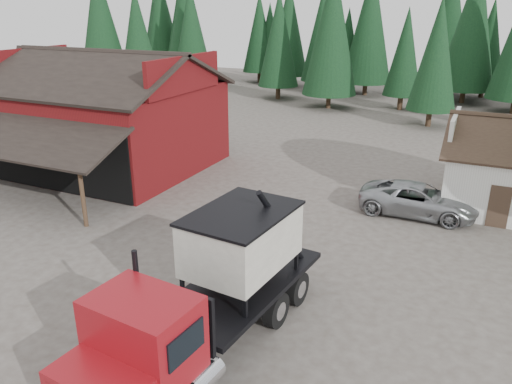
% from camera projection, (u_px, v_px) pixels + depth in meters
% --- Properties ---
extents(ground, '(120.00, 120.00, 0.00)m').
position_uv_depth(ground, '(160.00, 273.00, 19.01)').
color(ground, '#4F473E').
rests_on(ground, ground).
extents(red_barn, '(12.80, 13.63, 7.18)m').
position_uv_depth(red_barn, '(104.00, 124.00, 30.83)').
color(red_barn, '#621011').
rests_on(red_barn, ground).
extents(conifer_backdrop, '(76.00, 16.00, 16.00)m').
position_uv_depth(conifer_backdrop, '(385.00, 98.00, 54.62)').
color(conifer_backdrop, black).
rests_on(conifer_backdrop, ground).
extents(near_pine_a, '(4.40, 4.40, 11.40)m').
position_uv_depth(near_pine_a, '(138.00, 40.00, 49.25)').
color(near_pine_a, '#382619').
rests_on(near_pine_a, ground).
extents(near_pine_b, '(3.96, 3.96, 10.40)m').
position_uv_depth(near_pine_b, '(437.00, 54.00, 40.00)').
color(near_pine_b, '#382619').
rests_on(near_pine_b, ground).
extents(near_pine_d, '(5.28, 5.28, 13.40)m').
position_uv_depth(near_pine_d, '(332.00, 30.00, 46.83)').
color(near_pine_d, '#382619').
rests_on(near_pine_d, ground).
extents(feed_truck, '(3.51, 9.88, 4.37)m').
position_uv_depth(feed_truck, '(211.00, 287.00, 14.18)').
color(feed_truck, black).
rests_on(feed_truck, ground).
extents(silver_car, '(5.53, 2.56, 1.54)m').
position_uv_depth(silver_car, '(418.00, 200.00, 24.04)').
color(silver_car, '#9EA1A6').
rests_on(silver_car, ground).
extents(equip_box, '(0.96, 1.24, 0.60)m').
position_uv_depth(equip_box, '(118.00, 304.00, 16.48)').
color(equip_box, maroon).
rests_on(equip_box, ground).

